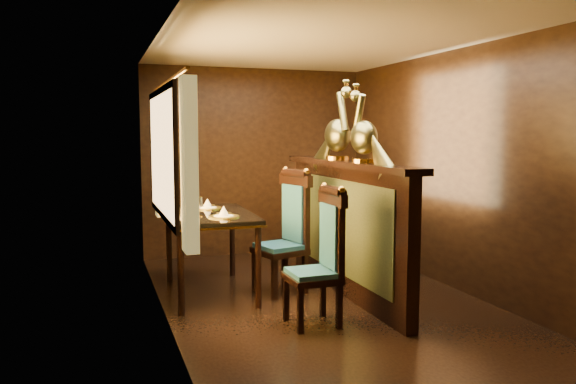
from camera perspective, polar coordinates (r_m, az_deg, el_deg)
name	(u,v)px	position (r m, az deg, el deg)	size (l,w,h in m)	color
ground	(327,305)	(5.50, 3.96, -11.34)	(5.00, 5.00, 0.00)	black
room_shell	(319,139)	(5.23, 3.15, 5.38)	(3.04, 5.04, 2.52)	black
partition	(345,225)	(5.73, 5.79, -3.32)	(0.26, 2.70, 1.36)	black
dining_table	(209,220)	(5.77, -8.04, -2.82)	(0.92, 1.45, 1.03)	black
chair_left	(324,252)	(4.84, 3.72, -6.07)	(0.43, 0.48, 1.20)	black
chair_right	(289,227)	(5.81, 0.14, -3.58)	(0.57, 0.59, 1.29)	black
peacock_left	(364,123)	(5.30, 7.74, 7.00)	(0.24, 0.63, 0.75)	#174635
peacock_right	(338,121)	(5.85, 5.06, 7.22)	(0.25, 0.68, 0.81)	#174635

